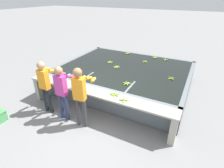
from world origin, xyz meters
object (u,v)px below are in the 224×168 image
at_px(worker_0, 45,83).
at_px(banana_bunch_floating_5, 117,67).
at_px(banana_bunch_ledge_1, 114,94).
at_px(banana_bunch_floating_0, 145,62).
at_px(banana_bunch_floating_7, 165,60).
at_px(banana_bunch_floating_4, 110,62).
at_px(banana_bunch_floating_6, 127,53).
at_px(banana_bunch_floating_3, 155,57).
at_px(worker_2, 80,92).
at_px(worker_1, 62,89).
at_px(banana_bunch_floating_2, 171,78).
at_px(banana_bunch_ledge_0, 124,100).
at_px(knife_0, 85,89).

relative_size(worker_0, banana_bunch_floating_5, 5.95).
bearing_deg(worker_0, banana_bunch_ledge_1, 15.87).
bearing_deg(banana_bunch_floating_0, banana_bunch_floating_7, 42.58).
distance_m(banana_bunch_floating_4, banana_bunch_floating_6, 1.43).
bearing_deg(banana_bunch_floating_0, banana_bunch_floating_3, 72.54).
height_order(worker_2, banana_bunch_floating_0, worker_2).
height_order(worker_0, worker_1, worker_0).
distance_m(banana_bunch_floating_2, banana_bunch_floating_7, 1.86).
bearing_deg(banana_bunch_ledge_0, worker_0, -169.69).
xyz_separation_m(banana_bunch_floating_0, banana_bunch_ledge_0, (0.43, -3.06, 0.00)).
height_order(worker_1, banana_bunch_floating_0, worker_1).
xyz_separation_m(banana_bunch_floating_5, banana_bunch_floating_7, (1.46, 1.69, 0.00)).
height_order(banana_bunch_floating_4, banana_bunch_floating_6, same).
bearing_deg(banana_bunch_floating_7, banana_bunch_floating_3, 170.05).
bearing_deg(worker_0, banana_bunch_floating_3, 62.89).
bearing_deg(banana_bunch_floating_3, banana_bunch_floating_5, -119.45).
relative_size(banana_bunch_ledge_1, knife_0, 0.81).
relative_size(banana_bunch_floating_4, banana_bunch_floating_7, 0.99).
bearing_deg(banana_bunch_floating_0, banana_bunch_floating_5, -126.23).
xyz_separation_m(worker_2, banana_bunch_floating_3, (0.83, 4.26, -0.21)).
relative_size(worker_0, knife_0, 4.84).
xyz_separation_m(banana_bunch_floating_4, banana_bunch_ledge_1, (1.33, -2.19, 0.00)).
relative_size(worker_2, knife_0, 5.08).
height_order(banana_bunch_floating_2, banana_bunch_floating_4, same).
distance_m(banana_bunch_floating_0, banana_bunch_ledge_0, 3.09).
bearing_deg(worker_2, banana_bunch_floating_6, 96.42).
bearing_deg(banana_bunch_floating_6, banana_bunch_floating_7, -2.23).
bearing_deg(banana_bunch_floating_7, banana_bunch_ledge_1, -99.72).
xyz_separation_m(banana_bunch_floating_3, knife_0, (-1.08, -3.72, -0.01)).
xyz_separation_m(worker_2, banana_bunch_floating_7, (1.29, 4.18, -0.21)).
bearing_deg(banana_bunch_ledge_0, banana_bunch_floating_6, 111.87).
height_order(banana_bunch_floating_5, banana_bunch_ledge_1, banana_bunch_ledge_1).
bearing_deg(knife_0, banana_bunch_floating_3, 73.88).
bearing_deg(knife_0, banana_bunch_floating_5, 87.73).
bearing_deg(worker_1, banana_bunch_floating_7, 65.31).
bearing_deg(banana_bunch_ledge_0, banana_bunch_floating_0, 97.92).
relative_size(banana_bunch_floating_5, banana_bunch_ledge_0, 1.01).
relative_size(banana_bunch_floating_2, banana_bunch_ledge_1, 0.86).
relative_size(worker_1, worker_2, 0.95).
xyz_separation_m(worker_2, banana_bunch_ledge_0, (1.03, 0.49, -0.21)).
bearing_deg(worker_2, banana_bunch_floating_3, 79.00).
distance_m(worker_0, banana_bunch_floating_4, 2.85).
height_order(worker_0, banana_bunch_floating_6, worker_0).
relative_size(worker_0, banana_bunch_floating_7, 5.96).
height_order(banana_bunch_ledge_0, banana_bunch_ledge_1, same).
relative_size(worker_0, banana_bunch_floating_0, 6.50).
relative_size(banana_bunch_floating_3, banana_bunch_ledge_0, 1.01).
relative_size(banana_bunch_floating_4, banana_bunch_ledge_0, 1.00).
distance_m(banana_bunch_floating_3, banana_bunch_ledge_1, 3.63).
height_order(banana_bunch_floating_4, banana_bunch_ledge_0, banana_bunch_ledge_0).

